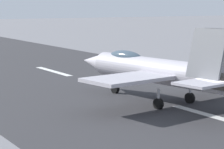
% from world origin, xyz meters
% --- Properties ---
extents(ground_plane, '(400.00, 400.00, 0.00)m').
position_xyz_m(ground_plane, '(0.00, 0.00, 0.00)').
color(ground_plane, slate).
extents(runway_strip, '(240.00, 26.00, 0.02)m').
position_xyz_m(runway_strip, '(-0.02, 0.00, 0.01)').
color(runway_strip, '#323134').
rests_on(runway_strip, ground).
extents(fighter_jet, '(16.74, 13.37, 5.58)m').
position_xyz_m(fighter_jet, '(5.76, 0.34, 2.39)').
color(fighter_jet, '#B6B1BB').
rests_on(fighter_jet, ground).
extents(marker_cone_far, '(0.44, 0.44, 0.55)m').
position_xyz_m(marker_cone_far, '(29.40, -12.66, 0.28)').
color(marker_cone_far, orange).
rests_on(marker_cone_far, ground).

